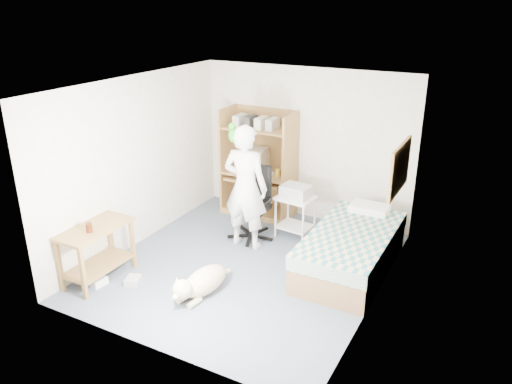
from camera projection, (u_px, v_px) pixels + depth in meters
floor at (246, 266)px, 6.96m from camera, size 4.00×4.00×0.00m
wall_back at (305, 145)px, 8.14m from camera, size 3.60×0.02×2.50m
wall_right at (382, 207)px, 5.71m from camera, size 0.02×4.00×2.50m
wall_left at (138, 162)px, 7.29m from camera, size 0.02×4.00×2.50m
ceiling at (244, 85)px, 6.05m from camera, size 3.60×4.00×0.02m
computer_hutch at (260, 168)px, 8.39m from camera, size 1.20×0.63×1.80m
bed at (351, 250)px, 6.79m from camera, size 1.02×2.02×0.66m
side_desk at (97, 245)px, 6.47m from camera, size 0.50×1.00×0.75m
corkboard at (400, 168)px, 6.39m from camera, size 0.04×0.94×0.66m
office_chair at (253, 213)px, 7.68m from camera, size 0.63×0.63×1.12m
person at (245, 187)px, 7.21m from camera, size 0.69×0.46×1.86m
parrot at (233, 134)px, 7.03m from camera, size 0.14×0.24×0.38m
dog at (202, 282)px, 6.23m from camera, size 0.43×1.07×0.40m
printer_cart at (295, 210)px, 7.67m from camera, size 0.60×0.50×0.66m
printer at (296, 191)px, 7.56m from camera, size 0.45×0.36×0.18m
crt_monitor at (254, 159)px, 8.40m from camera, size 0.43×0.45×0.37m
keyboard at (253, 178)px, 8.33m from camera, size 0.46×0.19×0.03m
pencil_cup at (278, 173)px, 8.15m from camera, size 0.08×0.08×0.12m
drink_glass at (89, 228)px, 6.23m from camera, size 0.08×0.08×0.12m
floor_box_a at (96, 280)px, 6.51m from camera, size 0.28×0.24×0.10m
floor_box_b at (133, 280)px, 6.52m from camera, size 0.24×0.27×0.08m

